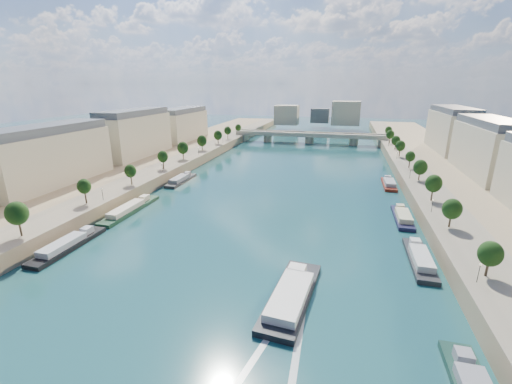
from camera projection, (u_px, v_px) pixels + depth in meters
The scene contains 16 objects.
ground at pixel (273, 199), 132.50m from camera, with size 700.00×700.00×0.00m, color #0D383C.
quay_left at pixel (111, 180), 148.79m from camera, with size 44.00×520.00×5.00m, color #9E8460.
quay_right at pixel (483, 209), 114.70m from camera, with size 44.00×520.00×5.00m, color #9E8460.
pave_left at pixel (141, 177), 144.46m from camera, with size 14.00×520.00×0.10m, color gray.
pave_right at pixel (436, 198), 117.48m from camera, with size 14.00×520.00×0.10m, color gray.
trees_left at pixel (147, 164), 144.20m from camera, with size 4.80×268.80×8.26m.
trees_right at pixel (425, 176), 125.54m from camera, with size 4.80×268.80×8.26m.
lamps_left at pixel (136, 177), 133.34m from camera, with size 0.36×200.36×4.28m.
lamps_right at pixel (420, 186), 122.33m from camera, with size 0.36×200.36×4.28m.
buildings_left at pixel (99, 143), 158.72m from camera, with size 16.00×226.00×23.20m.
skyline at pixel (322, 114), 329.99m from camera, with size 79.00×42.00×22.00m.
bridge at pixel (310, 136), 255.37m from camera, with size 112.00×12.00×8.15m.
tour_barge at pixel (291, 295), 70.49m from camera, with size 10.13×27.34×3.71m.
wake at pixel (275, 359), 55.43m from camera, with size 10.74×26.02×0.04m.
moored_barges_left at pixel (63, 248), 90.95m from camera, with size 5.00×160.19×3.60m.
moored_barges_right at pixel (425, 272), 79.44m from camera, with size 5.00×166.16×3.60m.
Camera 1 is at (24.79, -23.17, 42.67)m, focal length 24.00 mm.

